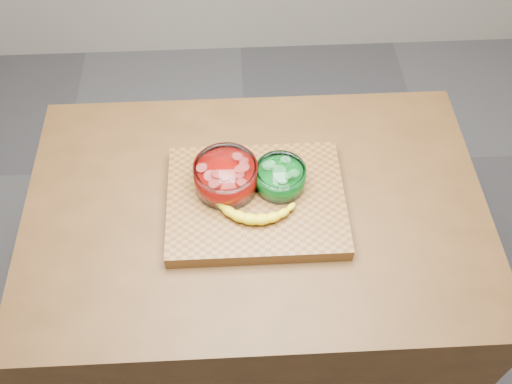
{
  "coord_description": "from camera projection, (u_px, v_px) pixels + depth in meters",
  "views": [
    {
      "loc": [
        -0.04,
        -0.85,
        2.1
      ],
      "look_at": [
        0.0,
        0.0,
        0.96
      ],
      "focal_mm": 40.0,
      "sensor_mm": 36.0,
      "label": 1
    }
  ],
  "objects": [
    {
      "name": "counter",
      "position": [
        256.0,
        287.0,
        1.83
      ],
      "size": [
        1.2,
        0.8,
        0.9
      ],
      "primitive_type": "cube",
      "color": "#4E3117",
      "rests_on": "ground"
    },
    {
      "name": "banana",
      "position": [
        254.0,
        207.0,
        1.4
      ],
      "size": [
        0.24,
        0.13,
        0.03
      ],
      "primitive_type": null,
      "color": "yellow",
      "rests_on": "cutting_board"
    },
    {
      "name": "bowl_red",
      "position": [
        226.0,
        177.0,
        1.43
      ],
      "size": [
        0.16,
        0.16,
        0.08
      ],
      "color": "white",
      "rests_on": "cutting_board"
    },
    {
      "name": "cutting_board",
      "position": [
        256.0,
        201.0,
        1.46
      ],
      "size": [
        0.45,
        0.35,
        0.04
      ],
      "primitive_type": "cube",
      "color": "brown",
      "rests_on": "counter"
    },
    {
      "name": "bowl_green",
      "position": [
        280.0,
        177.0,
        1.44
      ],
      "size": [
        0.13,
        0.13,
        0.06
      ],
      "color": "white",
      "rests_on": "cutting_board"
    },
    {
      "name": "ground",
      "position": [
        256.0,
        341.0,
        2.19
      ],
      "size": [
        3.5,
        3.5,
        0.0
      ],
      "primitive_type": "plane",
      "color": "#55565A",
      "rests_on": "ground"
    }
  ]
}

